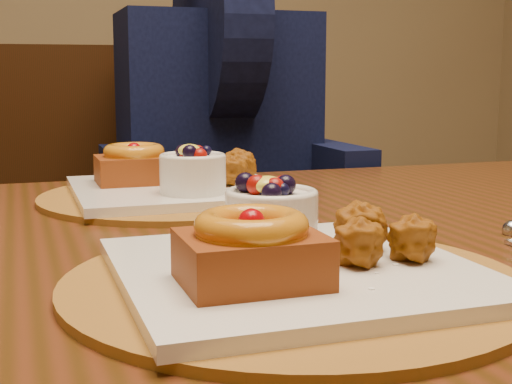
% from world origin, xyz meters
% --- Properties ---
extents(dining_table, '(1.60, 0.90, 0.76)m').
position_xyz_m(dining_table, '(-0.09, -0.02, 0.68)').
color(dining_table, '#37200A').
rests_on(dining_table, ground).
extents(place_setting_near, '(0.38, 0.38, 0.08)m').
position_xyz_m(place_setting_near, '(-0.09, -0.24, 0.78)').
color(place_setting_near, brown).
rests_on(place_setting_near, dining_table).
extents(place_setting_far, '(0.38, 0.38, 0.08)m').
position_xyz_m(place_setting_far, '(-0.09, 0.20, 0.78)').
color(place_setting_far, brown).
rests_on(place_setting_far, dining_table).
extents(chair_far, '(0.52, 0.52, 0.99)m').
position_xyz_m(chair_far, '(-0.12, 0.80, 0.55)').
color(chair_far, black).
rests_on(chair_far, ground).
extents(diner, '(0.50, 0.48, 0.81)m').
position_xyz_m(diner, '(0.11, 0.70, 0.87)').
color(diner, black).
rests_on(diner, ground).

